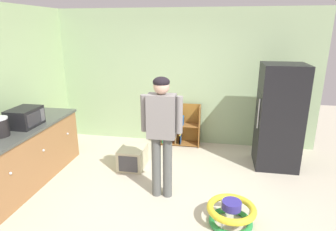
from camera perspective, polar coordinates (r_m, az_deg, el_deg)
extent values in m
plane|color=beige|center=(4.14, -0.88, -17.10)|extent=(12.00, 12.00, 0.00)
cube|color=#9BB687|center=(5.81, 3.43, 7.40)|extent=(5.20, 0.06, 2.70)
cube|color=#9DBA83|center=(5.40, -27.83, 4.68)|extent=(0.06, 2.99, 2.70)
cube|color=#9A6A3F|center=(4.95, -26.49, -7.35)|extent=(0.60, 2.16, 0.86)
cube|color=#474A45|center=(4.80, -27.19, -2.43)|extent=(0.64, 2.20, 0.04)
sphere|color=silver|center=(4.21, -28.93, -10.06)|extent=(0.04, 0.04, 0.04)
sphere|color=silver|center=(4.73, -23.59, -6.40)|extent=(0.04, 0.04, 0.04)
sphere|color=silver|center=(5.29, -19.41, -3.44)|extent=(0.04, 0.04, 0.04)
cube|color=black|center=(5.17, 21.32, -0.25)|extent=(0.70, 0.68, 1.78)
cylinder|color=silver|center=(4.92, 17.63, 0.37)|extent=(0.02, 0.02, 0.50)
cube|color=#333333|center=(5.01, 17.84, 4.23)|extent=(0.01, 0.67, 0.01)
cube|color=brown|center=(5.90, -1.27, -1.72)|extent=(0.02, 0.28, 0.85)
cube|color=brown|center=(5.80, 6.32, -2.14)|extent=(0.02, 0.28, 0.85)
cube|color=#905E22|center=(5.96, 2.66, -1.53)|extent=(0.80, 0.02, 0.85)
cube|color=brown|center=(5.98, 2.44, -5.51)|extent=(0.76, 0.24, 0.02)
cube|color=brown|center=(5.83, 2.49, -1.84)|extent=(0.76, 0.24, 0.02)
cube|color=#248746|center=(5.96, -0.92, -4.35)|extent=(0.03, 0.17, 0.22)
cube|color=gold|center=(5.82, -0.94, -0.49)|extent=(0.03, 0.17, 0.25)
cube|color=orange|center=(5.96, -0.40, -4.52)|extent=(0.03, 0.17, 0.18)
cube|color=orange|center=(5.81, -0.32, -0.64)|extent=(0.02, 0.17, 0.22)
cube|color=beige|center=(5.93, 0.30, -4.34)|extent=(0.02, 0.17, 0.24)
cube|color=red|center=(5.81, 0.05, -0.92)|extent=(0.03, 0.17, 0.17)
cube|color=#383D36|center=(5.94, 0.52, -4.68)|extent=(0.02, 0.17, 0.16)
cube|color=#3D4543|center=(5.81, 0.39, -0.94)|extent=(0.03, 0.17, 0.17)
cube|color=orange|center=(5.94, 0.81, -4.60)|extent=(0.02, 0.17, 0.18)
cube|color=orange|center=(5.80, 0.87, -0.97)|extent=(0.03, 0.17, 0.17)
cube|color=brown|center=(5.92, 1.58, -4.58)|extent=(0.02, 0.17, 0.20)
cube|color=olive|center=(5.77, 2.08, -0.60)|extent=(0.02, 0.17, 0.26)
cube|color=gold|center=(5.91, 2.46, -4.67)|extent=(0.02, 0.17, 0.19)
cube|color=#358950|center=(5.76, 2.57, -0.65)|extent=(0.03, 0.17, 0.25)
cube|color=#295CA5|center=(5.91, 2.47, -4.69)|extent=(0.03, 0.17, 0.19)
cube|color=#2255A3|center=(5.77, 3.00, -1.03)|extent=(0.03, 0.17, 0.18)
cylinder|color=#555856|center=(4.11, -2.34, -10.11)|extent=(0.13, 0.13, 0.90)
cylinder|color=#555856|center=(4.08, -0.11, -10.30)|extent=(0.13, 0.13, 0.90)
cube|color=gray|center=(3.81, -1.30, -0.13)|extent=(0.38, 0.22, 0.60)
cylinder|color=gray|center=(3.85, -4.81, 0.47)|extent=(0.09, 0.09, 0.51)
cylinder|color=gray|center=(3.76, 2.29, 0.11)|extent=(0.09, 0.09, 0.51)
sphere|color=#D5A88E|center=(3.71, -1.34, 5.83)|extent=(0.21, 0.21, 0.21)
ellipsoid|color=black|center=(3.70, -1.35, 6.71)|extent=(0.22, 0.22, 0.14)
torus|color=#278D41|center=(3.85, 12.36, -19.96)|extent=(0.54, 0.54, 0.07)
torus|color=yellow|center=(3.74, 12.55, -17.70)|extent=(0.60, 0.60, 0.08)
cylinder|color=#362F8E|center=(3.71, 12.60, -17.06)|extent=(0.23, 0.23, 0.10)
cylinder|color=silver|center=(3.81, 15.96, -18.92)|extent=(0.02, 0.02, 0.18)
cylinder|color=silver|center=(3.94, 10.69, -17.16)|extent=(0.02, 0.02, 0.18)
cylinder|color=silver|center=(3.63, 10.71, -20.54)|extent=(0.02, 0.02, 0.18)
cube|color=beige|center=(5.04, -7.04, -8.24)|extent=(0.42, 0.54, 0.36)
cube|color=#424247|center=(4.81, -8.00, -9.62)|extent=(0.32, 0.01, 0.27)
cube|color=black|center=(4.80, -26.68, -0.32)|extent=(0.36, 0.48, 0.28)
cube|color=#2D2D33|center=(4.66, -25.20, -0.62)|extent=(0.01, 0.31, 0.20)
cube|color=#515156|center=(4.83, -23.77, 0.14)|extent=(0.01, 0.10, 0.20)
cylinder|color=yellow|center=(5.39, -25.31, 0.59)|extent=(0.08, 0.08, 0.09)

